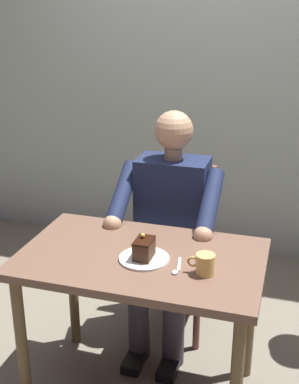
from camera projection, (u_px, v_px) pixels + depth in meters
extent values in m
cube|color=#A4B3A9|center=(215.00, 39.00, 3.32)|extent=(6.40, 0.12, 3.00)
cube|color=brown|center=(141.00, 259.00, 2.14)|extent=(1.04, 0.64, 0.04)
cylinder|color=brown|center=(22.00, 344.00, 2.15)|extent=(0.05, 0.05, 0.70)
cylinder|color=brown|center=(250.00, 313.00, 2.37)|extent=(0.05, 0.05, 0.70)
cylinder|color=brown|center=(73.00, 284.00, 2.62)|extent=(0.05, 0.05, 0.70)
cube|color=brown|center=(172.00, 256.00, 2.73)|extent=(0.42, 0.42, 0.04)
cube|color=brown|center=(182.00, 202.00, 2.82)|extent=(0.38, 0.04, 0.45)
cylinder|color=brown|center=(197.00, 313.00, 2.60)|extent=(0.04, 0.04, 0.43)
cylinder|color=brown|center=(131.00, 302.00, 2.70)|extent=(0.04, 0.04, 0.43)
cylinder|color=brown|center=(209.00, 279.00, 2.92)|extent=(0.04, 0.04, 0.43)
cylinder|color=brown|center=(150.00, 270.00, 3.02)|extent=(0.04, 0.04, 0.43)
cube|color=#1B2445|center=(172.00, 208.00, 2.61)|extent=(0.36, 0.22, 0.54)
sphere|color=tan|center=(174.00, 130.00, 2.47)|extent=(0.19, 0.19, 0.19)
cylinder|color=tan|center=(173.00, 153.00, 2.51)|extent=(0.09, 0.09, 0.06)
cylinder|color=#1B2445|center=(210.00, 201.00, 2.39)|extent=(0.08, 0.33, 0.26)
sphere|color=tan|center=(203.00, 236.00, 2.28)|extent=(0.09, 0.09, 0.09)
cylinder|color=#1B2445|center=(123.00, 192.00, 2.51)|extent=(0.08, 0.33, 0.26)
sphere|color=tan|center=(112.00, 224.00, 2.40)|extent=(0.09, 0.09, 0.09)
cylinder|color=#36323B|center=(183.00, 270.00, 2.58)|extent=(0.13, 0.38, 0.14)
cylinder|color=#36323B|center=(149.00, 266.00, 2.63)|extent=(0.13, 0.38, 0.14)
cylinder|color=#36323B|center=(173.00, 328.00, 2.50)|extent=(0.11, 0.11, 0.41)
cube|color=black|center=(170.00, 365.00, 2.51)|extent=(0.09, 0.22, 0.05)
cylinder|color=#36323B|center=(139.00, 321.00, 2.55)|extent=(0.11, 0.11, 0.41)
cube|color=black|center=(136.00, 358.00, 2.56)|extent=(0.09, 0.22, 0.05)
cylinder|color=white|center=(144.00, 258.00, 2.09)|extent=(0.21, 0.21, 0.01)
cube|color=#432A1B|center=(144.00, 249.00, 2.07)|extent=(0.07, 0.11, 0.07)
cube|color=black|center=(144.00, 240.00, 2.06)|extent=(0.07, 0.11, 0.01)
sphere|color=gold|center=(143.00, 235.00, 2.07)|extent=(0.02, 0.02, 0.02)
cylinder|color=#DBAF5C|center=(205.00, 264.00, 1.96)|extent=(0.08, 0.08, 0.09)
torus|color=#DBAF5C|center=(193.00, 262.00, 1.98)|extent=(0.05, 0.01, 0.05)
cylinder|color=black|center=(206.00, 256.00, 1.95)|extent=(0.07, 0.07, 0.01)
cube|color=silver|center=(179.00, 264.00, 2.05)|extent=(0.03, 0.11, 0.01)
ellipsoid|color=silver|center=(175.00, 272.00, 1.98)|extent=(0.03, 0.04, 0.01)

